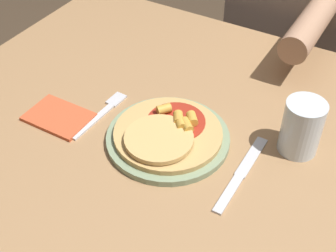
{
  "coord_description": "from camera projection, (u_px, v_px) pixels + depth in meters",
  "views": [
    {
      "loc": [
        0.32,
        -0.63,
        1.44
      ],
      "look_at": [
        -0.03,
        -0.02,
        0.82
      ],
      "focal_mm": 50.0,
      "sensor_mm": 36.0,
      "label": 1
    }
  ],
  "objects": [
    {
      "name": "fork",
      "position": [
        103.0,
        112.0,
        1.03
      ],
      "size": [
        0.03,
        0.18,
        0.0
      ],
      "color": "silver",
      "rests_on": "dining_table"
    },
    {
      "name": "knife",
      "position": [
        241.0,
        174.0,
        0.89
      ],
      "size": [
        0.02,
        0.22,
        0.0
      ],
      "color": "silver",
      "rests_on": "dining_table"
    },
    {
      "name": "drinking_glass",
      "position": [
        302.0,
        127.0,
        0.91
      ],
      "size": [
        0.08,
        0.08,
        0.12
      ],
      "color": "silver",
      "rests_on": "dining_table"
    },
    {
      "name": "napkin",
      "position": [
        59.0,
        117.0,
        1.01
      ],
      "size": [
        0.14,
        0.1,
        0.01
      ],
      "color": "#C6512D",
      "rests_on": "dining_table"
    },
    {
      "name": "person_diner",
      "position": [
        292.0,
        27.0,
        1.45
      ],
      "size": [
        0.36,
        0.52,
        1.19
      ],
      "color": "#2D2D38",
      "rests_on": "ground_plane"
    },
    {
      "name": "dining_table",
      "position": [
        185.0,
        174.0,
        1.04
      ],
      "size": [
        1.19,
        0.97,
        0.78
      ],
      "color": "#9E754C",
      "rests_on": "ground_plane"
    },
    {
      "name": "pizza",
      "position": [
        167.0,
        133.0,
        0.94
      ],
      "size": [
        0.22,
        0.22,
        0.04
      ],
      "color": "tan",
      "rests_on": "plate"
    },
    {
      "name": "plate",
      "position": [
        168.0,
        138.0,
        0.96
      ],
      "size": [
        0.25,
        0.25,
        0.01
      ],
      "color": "gray",
      "rests_on": "dining_table"
    }
  ]
}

